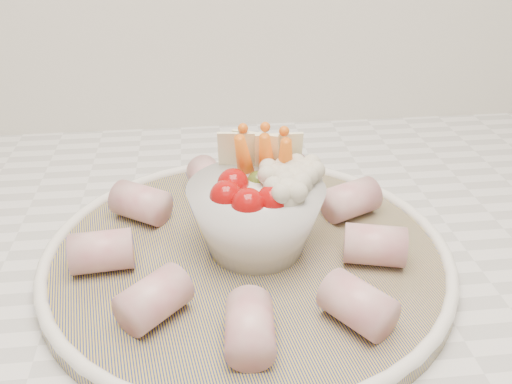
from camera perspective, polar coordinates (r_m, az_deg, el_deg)
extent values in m
cube|color=silver|center=(0.60, -7.39, -6.36)|extent=(2.04, 0.62, 0.04)
cylinder|color=navy|center=(0.55, -0.87, -6.57)|extent=(0.44, 0.44, 0.01)
torus|color=white|center=(0.54, -0.88, -5.93)|extent=(0.39, 0.39, 0.01)
sphere|color=#A30A0A|center=(0.50, -3.01, -0.46)|extent=(0.03, 0.03, 0.03)
sphere|color=#A30A0A|center=(0.49, -0.81, -1.26)|extent=(0.03, 0.03, 0.03)
sphere|color=#A30A0A|center=(0.49, 1.74, -0.86)|extent=(0.03, 0.03, 0.03)
sphere|color=#A30A0A|center=(0.52, -2.31, 0.79)|extent=(0.03, 0.03, 0.03)
sphere|color=#4A6020|center=(0.53, 0.23, 1.01)|extent=(0.02, 0.02, 0.02)
cone|color=orange|center=(0.54, -1.17, 2.91)|extent=(0.04, 0.04, 0.07)
cone|color=orange|center=(0.54, 1.05, 3.06)|extent=(0.03, 0.04, 0.07)
cone|color=orange|center=(0.53, 2.94, 2.60)|extent=(0.03, 0.04, 0.07)
sphere|color=beige|center=(0.52, 3.93, 0.69)|extent=(0.03, 0.03, 0.03)
sphere|color=beige|center=(0.50, 3.12, -0.45)|extent=(0.03, 0.03, 0.03)
sphere|color=beige|center=(0.53, 4.73, 1.55)|extent=(0.03, 0.03, 0.03)
sphere|color=beige|center=(0.52, 2.24, 1.15)|extent=(0.03, 0.03, 0.03)
cube|color=#F5F2BE|center=(0.55, 0.05, 3.76)|extent=(0.05, 0.03, 0.05)
cube|color=#F5F2BE|center=(0.55, 2.23, 3.64)|extent=(0.05, 0.01, 0.05)
cube|color=#F5F2BE|center=(0.55, -1.42, 3.75)|extent=(0.05, 0.02, 0.05)
cylinder|color=#BD5663|center=(0.53, 11.79, -5.22)|extent=(0.06, 0.05, 0.04)
cylinder|color=#BD5663|center=(0.60, 9.45, -0.77)|extent=(0.07, 0.06, 0.04)
cylinder|color=#BD5663|center=(0.64, 2.97, 1.90)|extent=(0.06, 0.07, 0.04)
cylinder|color=#BD5663|center=(0.63, -4.71, 1.20)|extent=(0.05, 0.06, 0.04)
cylinder|color=#BD5663|center=(0.60, -11.46, -1.07)|extent=(0.07, 0.06, 0.04)
cylinder|color=#BD5663|center=(0.53, -15.18, -5.75)|extent=(0.06, 0.04, 0.04)
cylinder|color=#BD5663|center=(0.47, -10.19, -10.48)|extent=(0.06, 0.06, 0.04)
cylinder|color=#BD5663|center=(0.44, -0.62, -13.41)|extent=(0.04, 0.06, 0.04)
cylinder|color=#BD5663|center=(0.46, 10.16, -11.02)|extent=(0.06, 0.07, 0.04)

